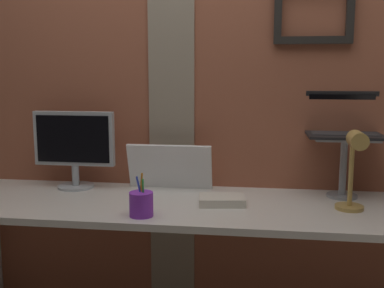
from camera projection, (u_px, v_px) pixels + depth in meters
The scene contains 9 objects.
brick_wall_back at pixel (198, 76), 2.38m from camera, with size 3.72×0.16×2.55m.
desk at pixel (189, 217), 2.11m from camera, with size 2.31×0.63×0.72m.
monitor at pixel (74, 143), 2.34m from camera, with size 0.41×0.18×0.38m.
laptop_stand at pixel (344, 157), 2.17m from camera, with size 0.28×0.22×0.28m.
laptop at pixel (343, 124), 2.21m from camera, with size 0.34×0.29×0.20m.
whiteboard_panel at pixel (170, 167), 2.33m from camera, with size 0.42×0.02×0.24m, color white.
desk_lamp at pixel (354, 162), 1.92m from camera, with size 0.12×0.20×0.35m.
pen_cup at pixel (141, 204), 1.91m from camera, with size 0.10×0.10×0.18m.
paper_clutter_stack at pixel (222, 200), 2.08m from camera, with size 0.20×0.14×0.04m, color silver.
Camera 1 is at (0.30, -1.97, 1.31)m, focal length 44.11 mm.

